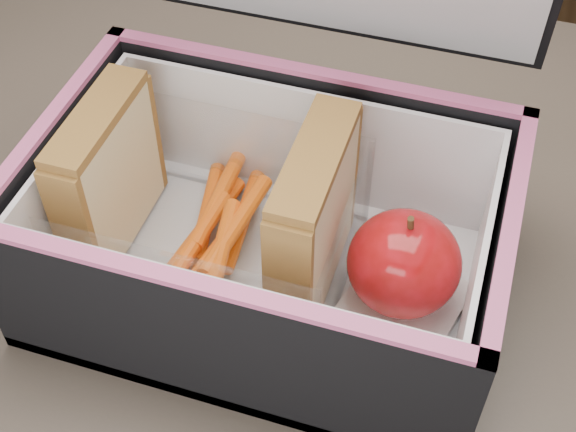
{
  "coord_description": "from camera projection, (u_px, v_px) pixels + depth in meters",
  "views": [
    {
      "loc": [
        0.05,
        -0.31,
        1.2
      ],
      "look_at": [
        -0.06,
        0.02,
        0.81
      ],
      "focal_mm": 50.0,
      "sensor_mm": 36.0,
      "label": 1
    }
  ],
  "objects": [
    {
      "name": "red_apple",
      "position": [
        404.0,
        263.0,
        0.5
      ],
      "size": [
        0.09,
        0.09,
        0.08
      ],
      "rotation": [
        0.0,
        0.0,
        -0.25
      ],
      "color": "#7C0A05",
      "rests_on": "paper_napkin"
    },
    {
      "name": "sandwich_left",
      "position": [
        108.0,
        176.0,
        0.53
      ],
      "size": [
        0.03,
        0.1,
        0.11
      ],
      "color": "beige",
      "rests_on": "plastic_tub"
    },
    {
      "name": "carrot_sticks",
      "position": [
        216.0,
        231.0,
        0.55
      ],
      "size": [
        0.06,
        0.16,
        0.03
      ],
      "color": "#EC5209",
      "rests_on": "plastic_tub"
    },
    {
      "name": "paper_napkin",
      "position": [
        403.0,
        303.0,
        0.53
      ],
      "size": [
        0.09,
        0.09,
        0.01
      ],
      "primitive_type": "cube",
      "rotation": [
        0.0,
        0.0,
        -0.25
      ],
      "color": "white",
      "rests_on": "lunch_bag"
    },
    {
      "name": "sandwich_right",
      "position": [
        313.0,
        220.0,
        0.5
      ],
      "size": [
        0.03,
        0.1,
        0.12
      ],
      "color": "beige",
      "rests_on": "plastic_tub"
    },
    {
      "name": "kitchen_table",
      "position": [
        351.0,
        387.0,
        0.61
      ],
      "size": [
        1.2,
        0.8,
        0.75
      ],
      "color": "brown",
      "rests_on": "ground"
    },
    {
      "name": "lunch_bag",
      "position": [
        271.0,
        218.0,
        0.52
      ],
      "size": [
        0.3,
        0.26,
        0.3
      ],
      "color": "black",
      "rests_on": "kitchen_table"
    },
    {
      "name": "plastic_tub",
      "position": [
        210.0,
        218.0,
        0.53
      ],
      "size": [
        0.19,
        0.14,
        0.08
      ],
      "primitive_type": null,
      "color": "white",
      "rests_on": "lunch_bag"
    }
  ]
}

